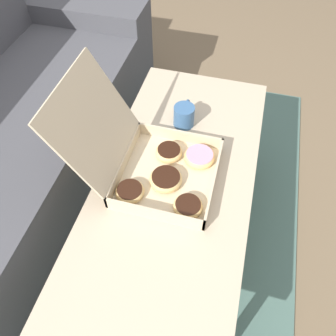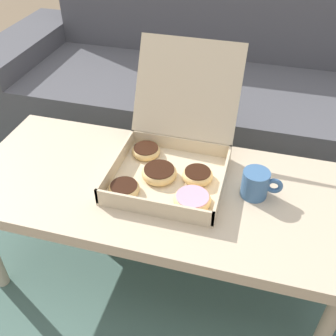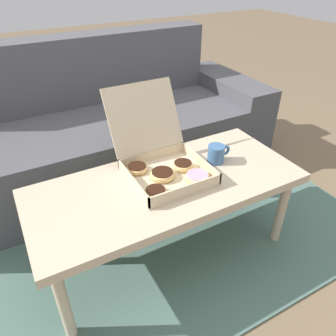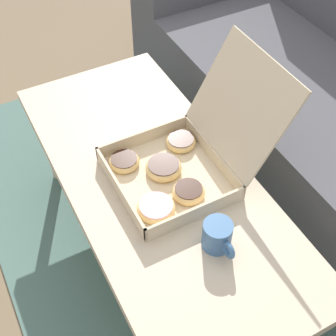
{
  "view_description": "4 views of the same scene",
  "coord_description": "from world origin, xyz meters",
  "px_view_note": "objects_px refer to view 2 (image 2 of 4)",
  "views": [
    {
      "loc": [
        -0.61,
        -0.18,
        1.33
      ],
      "look_at": [
        0.02,
        -0.01,
        0.48
      ],
      "focal_mm": 35.0,
      "sensor_mm": 36.0,
      "label": 1
    },
    {
      "loc": [
        0.26,
        -0.89,
        1.22
      ],
      "look_at": [
        0.02,
        -0.01,
        0.48
      ],
      "focal_mm": 42.0,
      "sensor_mm": 36.0,
      "label": 2
    },
    {
      "loc": [
        -0.54,
        -1.05,
        1.27
      ],
      "look_at": [
        0.02,
        -0.01,
        0.48
      ],
      "focal_mm": 35.0,
      "sensor_mm": 36.0,
      "label": 3
    },
    {
      "loc": [
        0.82,
        -0.44,
        1.49
      ],
      "look_at": [
        0.02,
        -0.01,
        0.48
      ],
      "focal_mm": 50.0,
      "sensor_mm": 36.0,
      "label": 4
    }
  ],
  "objects_px": {
    "coffee_table": "(159,196)",
    "coffee_mug": "(256,184)",
    "pastry_box": "(171,158)",
    "couch": "(208,98)"
  },
  "relations": [
    {
      "from": "pastry_box",
      "to": "coffee_mug",
      "type": "bearing_deg",
      "value": -7.26
    },
    {
      "from": "pastry_box",
      "to": "coffee_mug",
      "type": "relative_size",
      "value": 3.96
    },
    {
      "from": "coffee_table",
      "to": "coffee_mug",
      "type": "xyz_separation_m",
      "value": [
        0.28,
        0.03,
        0.09
      ]
    },
    {
      "from": "coffee_table",
      "to": "coffee_mug",
      "type": "bearing_deg",
      "value": 6.76
    },
    {
      "from": "coffee_table",
      "to": "pastry_box",
      "type": "distance_m",
      "value": 0.12
    },
    {
      "from": "coffee_table",
      "to": "coffee_mug",
      "type": "distance_m",
      "value": 0.3
    },
    {
      "from": "couch",
      "to": "pastry_box",
      "type": "bearing_deg",
      "value": -88.5
    },
    {
      "from": "coffee_table",
      "to": "pastry_box",
      "type": "relative_size",
      "value": 2.55
    },
    {
      "from": "couch",
      "to": "coffee_mug",
      "type": "relative_size",
      "value": 17.75
    },
    {
      "from": "couch",
      "to": "coffee_table",
      "type": "height_order",
      "value": "couch"
    }
  ]
}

